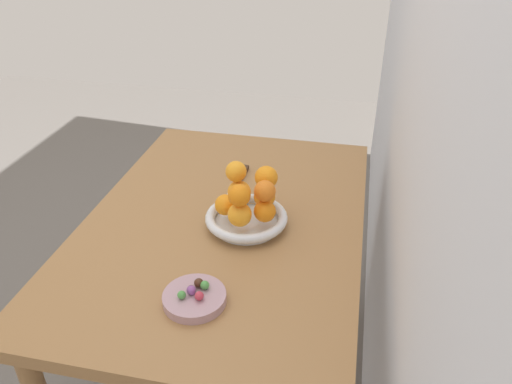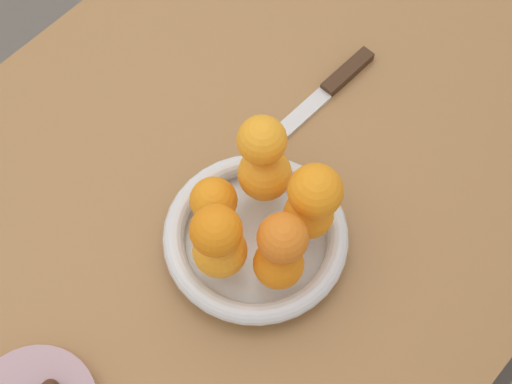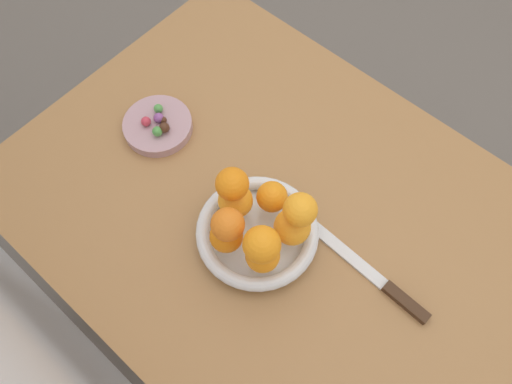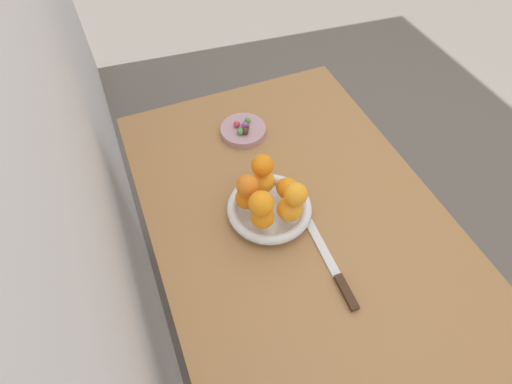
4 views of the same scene
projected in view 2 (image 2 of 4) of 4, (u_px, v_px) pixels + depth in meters
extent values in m
plane|color=slate|center=(239.00, 360.00, 1.64)|extent=(6.00, 6.00, 0.00)
cube|color=#9E7042|center=(228.00, 206.00, 1.01)|extent=(1.10, 0.76, 0.04)
cylinder|color=#9E7042|center=(281.00, 35.00, 1.60)|extent=(0.05, 0.05, 0.70)
cylinder|color=silver|center=(256.00, 243.00, 0.95)|extent=(0.18, 0.18, 0.01)
torus|color=silver|center=(256.00, 236.00, 0.94)|extent=(0.22, 0.22, 0.03)
sphere|color=orange|center=(309.00, 214.00, 0.90)|extent=(0.06, 0.06, 0.06)
sphere|color=orange|center=(265.00, 174.00, 0.92)|extent=(0.06, 0.06, 0.06)
sphere|color=orange|center=(214.00, 201.00, 0.91)|extent=(0.06, 0.06, 0.06)
sphere|color=orange|center=(220.00, 251.00, 0.88)|extent=(0.06, 0.06, 0.06)
sphere|color=orange|center=(279.00, 264.00, 0.87)|extent=(0.06, 0.06, 0.06)
sphere|color=orange|center=(216.00, 231.00, 0.82)|extent=(0.06, 0.06, 0.06)
sphere|color=orange|center=(262.00, 140.00, 0.87)|extent=(0.06, 0.06, 0.06)
sphere|color=orange|center=(283.00, 238.00, 0.83)|extent=(0.06, 0.06, 0.06)
sphere|color=orange|center=(315.00, 191.00, 0.85)|extent=(0.06, 0.06, 0.06)
cube|color=#3F2819|center=(347.00, 72.00, 1.07)|extent=(0.09, 0.02, 0.01)
cube|color=silver|center=(283.00, 131.00, 1.03)|extent=(0.17, 0.03, 0.01)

